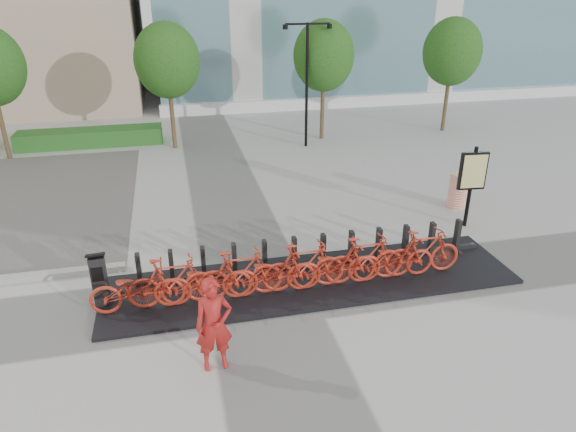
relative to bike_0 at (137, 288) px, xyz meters
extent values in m
plane|color=#A9A9A9|center=(2.60, 0.05, -0.60)|extent=(120.00, 120.00, 0.00)
cube|color=#27661F|center=(-2.40, 13.25, -0.25)|extent=(6.00, 1.20, 0.70)
cylinder|color=brown|center=(-5.40, 12.05, 0.90)|extent=(0.18, 0.18, 3.00)
cylinder|color=brown|center=(1.10, 12.05, 0.90)|extent=(0.18, 0.18, 3.00)
ellipsoid|color=#0D3A0F|center=(1.10, 12.05, 3.00)|extent=(2.60, 2.60, 2.99)
cylinder|color=brown|center=(7.60, 12.05, 0.90)|extent=(0.18, 0.18, 3.00)
ellipsoid|color=#0D3A0F|center=(7.60, 12.05, 3.00)|extent=(2.60, 2.60, 2.99)
cylinder|color=brown|center=(13.60, 12.05, 0.90)|extent=(0.18, 0.18, 3.00)
ellipsoid|color=#0D3A0F|center=(13.60, 12.05, 3.00)|extent=(2.60, 2.60, 2.99)
cylinder|color=black|center=(6.60, 11.05, 1.90)|extent=(0.12, 0.12, 5.00)
cube|color=black|center=(6.15, 11.05, 4.35)|extent=(0.90, 0.08, 0.08)
cube|color=black|center=(7.05, 11.05, 4.35)|extent=(0.90, 0.08, 0.08)
cylinder|color=black|center=(5.70, 11.05, 4.25)|extent=(0.20, 0.20, 0.18)
cylinder|color=black|center=(7.50, 11.05, 4.25)|extent=(0.20, 0.20, 0.18)
cube|color=black|center=(3.90, 0.35, -0.56)|extent=(9.60, 2.40, 0.08)
imported|color=#AA2A19|center=(0.00, 0.00, 0.00)|extent=(1.97, 0.69, 1.03)
imported|color=#AA2A19|center=(0.72, 0.00, 0.06)|extent=(1.91, 0.54, 1.15)
imported|color=#AA2A19|center=(1.44, 0.00, 0.00)|extent=(1.97, 0.69, 1.03)
imported|color=#AA2A19|center=(2.16, 0.00, 0.06)|extent=(1.91, 0.54, 1.15)
imported|color=#AA2A19|center=(2.88, 0.00, 0.00)|extent=(1.97, 0.69, 1.03)
imported|color=#AA2A19|center=(3.60, 0.00, 0.06)|extent=(1.91, 0.54, 1.15)
imported|color=#AA2A19|center=(4.32, 0.00, 0.00)|extent=(1.97, 0.69, 1.03)
imported|color=#AA2A19|center=(5.04, 0.00, 0.06)|extent=(1.91, 0.54, 1.15)
imported|color=#AA2A19|center=(5.76, 0.00, 0.00)|extent=(1.97, 0.69, 1.03)
imported|color=#AA2A19|center=(6.48, 0.00, 0.06)|extent=(1.91, 0.54, 1.15)
cube|color=black|center=(-0.78, 0.41, 0.06)|extent=(0.34, 0.30, 1.15)
cube|color=black|center=(-0.78, 0.41, 0.68)|extent=(0.41, 0.35, 0.15)
cube|color=black|center=(-0.78, 0.26, 0.28)|extent=(0.23, 0.04, 0.32)
imported|color=#A81C19|center=(1.41, -2.06, 0.32)|extent=(0.70, 0.49, 1.83)
cylinder|color=#EA4209|center=(9.49, 3.59, -0.05)|extent=(0.72, 0.72, 1.10)
cylinder|color=black|center=(9.03, 2.30, 0.59)|extent=(0.11, 0.11, 2.38)
cube|color=black|center=(9.03, 2.30, 1.08)|extent=(0.79, 0.18, 1.08)
cube|color=#DDD179|center=(9.03, 2.24, 1.08)|extent=(0.67, 0.08, 0.95)
camera|label=1|loc=(1.01, -9.60, 5.82)|focal=32.00mm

